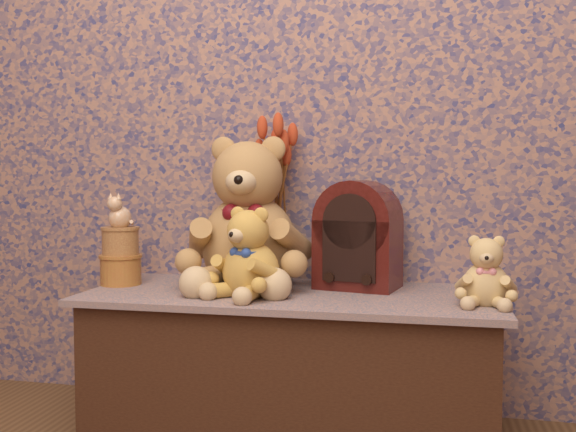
# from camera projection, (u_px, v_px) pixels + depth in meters

# --- Properties ---
(display_shelf) EXTENTS (1.27, 0.55, 0.45)m
(display_shelf) POSITION_uv_depth(u_px,v_px,m) (291.00, 362.00, 1.99)
(display_shelf) COLOR #364E6F
(display_shelf) RESTS_ON ground
(teddy_large) EXTENTS (0.45, 0.52, 0.52)m
(teddy_large) POSITION_uv_depth(u_px,v_px,m) (249.00, 206.00, 2.08)
(teddy_large) COLOR olive
(teddy_large) RESTS_ON display_shelf
(teddy_medium) EXTENTS (0.32, 0.34, 0.29)m
(teddy_medium) POSITION_uv_depth(u_px,v_px,m) (251.00, 248.00, 1.90)
(teddy_medium) COLOR #B38C32
(teddy_medium) RESTS_ON display_shelf
(teddy_small) EXTENTS (0.18, 0.21, 0.21)m
(teddy_small) POSITION_uv_depth(u_px,v_px,m) (486.00, 268.00, 1.77)
(teddy_small) COLOR tan
(teddy_small) RESTS_ON display_shelf
(cathedral_radio) EXTENTS (0.28, 0.23, 0.35)m
(cathedral_radio) POSITION_uv_depth(u_px,v_px,m) (358.00, 234.00, 2.04)
(cathedral_radio) COLOR #3B0F0A
(cathedral_radio) RESTS_ON display_shelf
(ceramic_vase) EXTENTS (0.12, 0.12, 0.18)m
(ceramic_vase) POSITION_uv_depth(u_px,v_px,m) (276.00, 256.00, 2.17)
(ceramic_vase) COLOR tan
(ceramic_vase) RESTS_ON display_shelf
(dried_stalks) EXTENTS (0.28, 0.28, 0.44)m
(dried_stalks) POSITION_uv_depth(u_px,v_px,m) (276.00, 166.00, 2.15)
(dried_stalks) COLOR #C13E1E
(dried_stalks) RESTS_ON ceramic_vase
(biscuit_tin_lower) EXTENTS (0.14, 0.14, 0.10)m
(biscuit_tin_lower) POSITION_uv_depth(u_px,v_px,m) (121.00, 270.00, 2.12)
(biscuit_tin_lower) COLOR gold
(biscuit_tin_lower) RESTS_ON display_shelf
(biscuit_tin_upper) EXTENTS (0.15, 0.15, 0.09)m
(biscuit_tin_upper) POSITION_uv_depth(u_px,v_px,m) (120.00, 242.00, 2.11)
(biscuit_tin_upper) COLOR tan
(biscuit_tin_upper) RESTS_ON biscuit_tin_lower
(cat_figurine) EXTENTS (0.10, 0.11, 0.12)m
(cat_figurine) POSITION_uv_depth(u_px,v_px,m) (120.00, 210.00, 2.11)
(cat_figurine) COLOR silver
(cat_figurine) RESTS_ON biscuit_tin_upper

